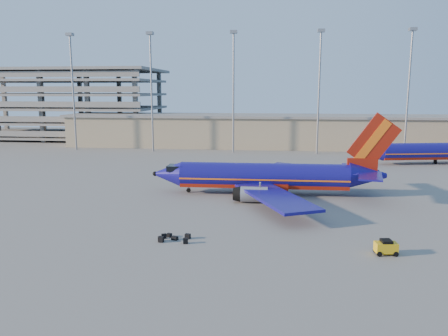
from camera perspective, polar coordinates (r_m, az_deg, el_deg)
The scene contains 8 objects.
ground at distance 60.94m, azimuth 1.85°, elevation -4.07°, with size 220.00×220.00×0.00m, color slate.
terminal_building at distance 117.48m, azimuth 9.10°, elevation 4.81°, with size 122.00×16.00×8.50m.
parking_garage at distance 148.80m, azimuth -20.34°, elevation 8.27°, with size 62.00×32.00×21.40m.
light_mast_row at distance 104.92m, azimuth 6.81°, elevation 11.49°, with size 101.60×1.60×28.65m.
aircraft_main at distance 63.51m, azimuth 5.94°, elevation -1.17°, with size 35.25×33.93×11.94m.
aircraft_second at distance 100.03m, azimuth 26.39°, elevation 1.99°, with size 33.21×13.89×11.35m.
baggage_tug at distance 43.38m, azimuth 20.40°, elevation -9.63°, with size 2.09×1.40×1.42m.
luggage_pile at distance 44.83m, azimuth -6.69°, elevation -9.08°, with size 3.18×2.25×0.55m.
Camera 1 is at (4.79, -58.88, 14.93)m, focal length 35.00 mm.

